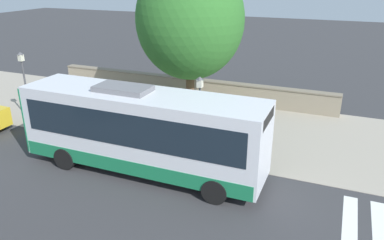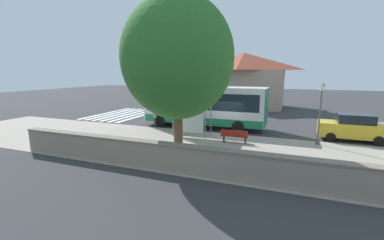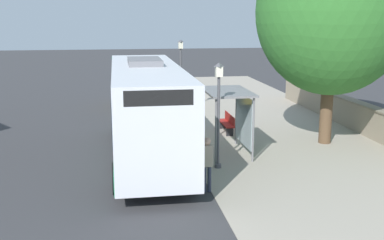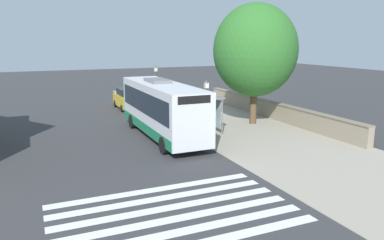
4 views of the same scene
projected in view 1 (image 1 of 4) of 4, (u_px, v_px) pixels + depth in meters
The scene contains 10 objects.
ground_plane at pixel (121, 146), 18.79m from camera, with size 120.00×120.00×0.00m, color #353538.
sidewalk_plaza at pixel (161, 116), 22.65m from camera, with size 9.00×44.00×0.02m.
stone_wall at pixel (187, 87), 25.87m from camera, with size 0.60×20.00×1.39m.
bus at pixel (142, 130), 15.78m from camera, with size 2.66×10.56×3.78m.
bus_shelter at pixel (173, 102), 18.61m from camera, with size 1.72×2.87×2.55m.
pedestrian at pixel (242, 150), 16.05m from camera, with size 0.34×0.23×1.76m.
bench at pixel (123, 118), 21.02m from camera, with size 0.40×1.87×0.88m.
street_lamp_near at pixel (25, 82), 20.90m from camera, with size 0.28×0.28×4.10m.
street_lamp_far at pixel (200, 109), 17.14m from camera, with size 0.28×0.28×3.82m.
shade_tree at pixel (190, 20), 21.44m from camera, with size 6.25×6.25×9.02m.
Camera 1 is at (14.32, 9.81, 8.14)m, focal length 35.00 mm.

